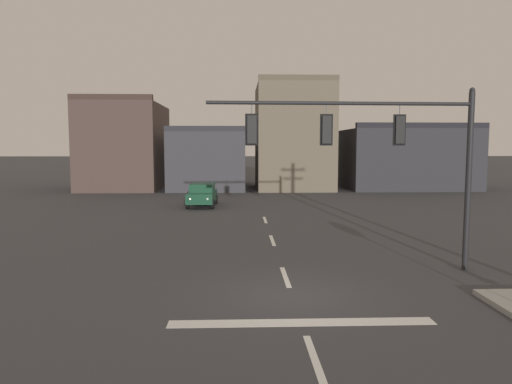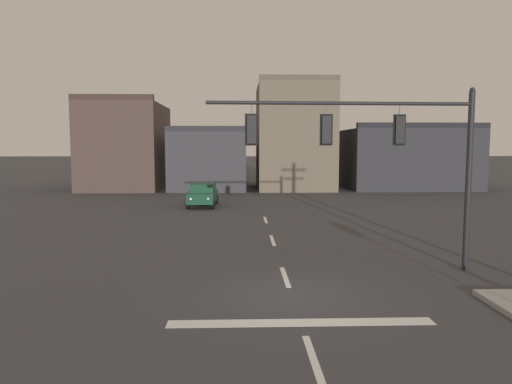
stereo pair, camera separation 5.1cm
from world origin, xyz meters
The scene contains 6 objects.
ground_plane centered at (0.00, 0.00, 0.00)m, with size 400.00×400.00×0.00m, color #353538.
stop_bar_paint centered at (0.00, -2.00, 0.00)m, with size 6.40×0.50×0.01m, color silver.
lane_centreline centered at (0.00, 2.00, 0.00)m, with size 0.16×26.40×0.01m.
signal_mast_near_side centered at (3.23, 2.61, 4.30)m, with size 8.88×0.52×6.16m.
car_lot_nearside centered at (-4.09, 20.53, 0.86)m, with size 2.03×4.50×1.61m.
building_row centered at (0.84, 35.13, 3.81)m, with size 38.19×13.04×10.65m.
Camera 2 is at (-1.44, -12.92, 4.20)m, focal length 33.19 mm.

